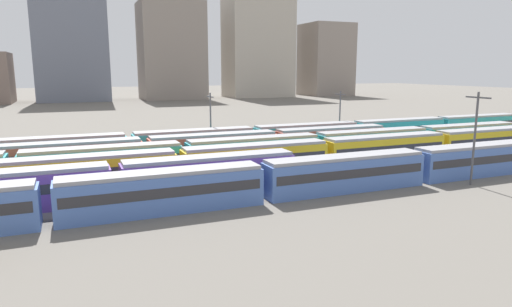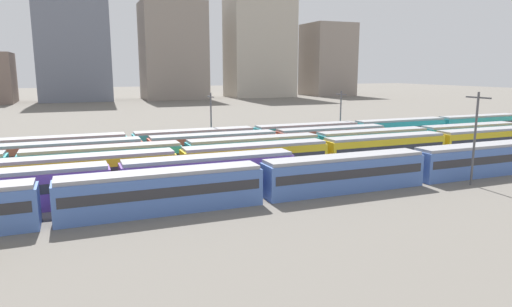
% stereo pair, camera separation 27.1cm
% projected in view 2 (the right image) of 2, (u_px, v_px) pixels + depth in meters
% --- Properties ---
extents(train_track_0, '(112.50, 3.06, 3.75)m').
position_uv_depth(train_track_0, '(417.00, 166.00, 50.31)').
color(train_track_0, '#4C70BC').
rests_on(train_track_0, ground_plane).
extents(train_track_1, '(55.80, 3.06, 3.75)m').
position_uv_depth(train_track_1, '(4.00, 191.00, 39.75)').
color(train_track_1, '#6B429E').
rests_on(train_track_1, ground_plane).
extents(train_track_2, '(112.50, 3.06, 3.75)m').
position_uv_depth(train_track_2, '(324.00, 153.00, 57.66)').
color(train_track_2, yellow).
rests_on(train_track_2, ground_plane).
extents(train_track_3, '(93.60, 3.06, 3.75)m').
position_uv_depth(train_track_3, '(254.00, 151.00, 59.58)').
color(train_track_3, teal).
rests_on(train_track_3, ground_plane).
extents(train_track_4, '(74.70, 3.06, 3.75)m').
position_uv_depth(train_track_4, '(145.00, 151.00, 59.36)').
color(train_track_4, '#BC4C38').
rests_on(train_track_4, ground_plane).
extents(train_track_5, '(112.50, 3.06, 3.75)m').
position_uv_depth(train_track_5, '(254.00, 138.00, 70.59)').
color(train_track_5, teal).
rests_on(train_track_5, ground_plane).
extents(catenary_pole_0, '(0.24, 3.20, 10.15)m').
position_uv_depth(catenary_pole_0, '(475.00, 134.00, 48.44)').
color(catenary_pole_0, '#4C4C51').
rests_on(catenary_pole_0, ground_plane).
extents(catenary_pole_1, '(0.24, 3.20, 8.84)m').
position_uv_depth(catenary_pole_1, '(341.00, 113.00, 78.98)').
color(catenary_pole_1, '#4C4C51').
rests_on(catenary_pole_1, ground_plane).
extents(catenary_pole_3, '(0.24, 3.20, 8.94)m').
position_uv_depth(catenary_pole_3, '(211.00, 118.00, 70.59)').
color(catenary_pole_3, '#4C4C51').
rests_on(catenary_pole_3, ground_plane).
extents(distant_building_2, '(27.39, 15.78, 50.79)m').
position_uv_depth(distant_building_2, '(72.00, 36.00, 176.75)').
color(distant_building_2, slate).
rests_on(distant_building_2, ground_plane).
extents(distant_building_3, '(26.17, 21.44, 40.37)m').
position_uv_depth(distant_building_3, '(173.00, 51.00, 192.38)').
color(distant_building_3, gray).
rests_on(distant_building_3, ground_plane).
extents(distant_building_4, '(29.35, 19.77, 52.44)m').
position_uv_depth(distant_building_4, '(260.00, 39.00, 206.07)').
color(distant_building_4, '#B2A899').
rests_on(distant_building_4, ground_plane).
extents(distant_building_5, '(21.31, 21.15, 34.42)m').
position_uv_depth(distant_building_5, '(328.00, 60.00, 221.09)').
color(distant_building_5, gray).
rests_on(distant_building_5, ground_plane).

